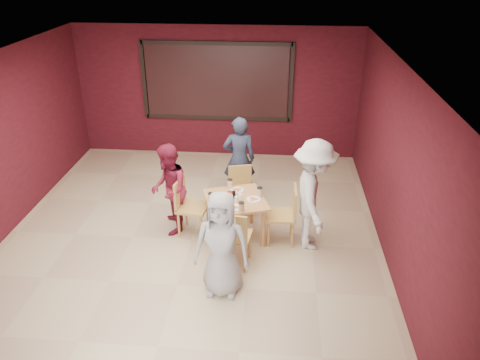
# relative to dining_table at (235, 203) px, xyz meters

# --- Properties ---
(floor) EXTENTS (7.00, 7.00, 0.00)m
(floor) POSITION_rel_dining_table_xyz_m (-0.70, -0.14, -0.62)
(floor) COLOR tan
(floor) RESTS_ON ground
(window_blinds) EXTENTS (3.00, 0.02, 1.50)m
(window_blinds) POSITION_rel_dining_table_xyz_m (-0.70, 3.31, 1.03)
(window_blinds) COLOR black
(dining_table) EXTENTS (1.13, 1.13, 0.85)m
(dining_table) POSITION_rel_dining_table_xyz_m (0.00, 0.00, 0.00)
(dining_table) COLOR #BC7D4D
(dining_table) RESTS_ON floor
(chair_front) EXTENTS (0.51, 0.51, 0.95)m
(chair_front) POSITION_rel_dining_table_xyz_m (0.04, -0.77, -0.09)
(chair_front) COLOR #AD8343
(chair_front) RESTS_ON floor
(chair_back) EXTENTS (0.48, 0.48, 0.83)m
(chair_back) POSITION_rel_dining_table_xyz_m (0.02, 0.85, -0.15)
(chair_back) COLOR #AD8343
(chair_back) RESTS_ON floor
(chair_left) EXTENTS (0.52, 0.52, 0.95)m
(chair_left) POSITION_rel_dining_table_xyz_m (-0.77, 0.09, -0.09)
(chair_left) COLOR #AD8343
(chair_left) RESTS_ON floor
(chair_right) EXTENTS (0.47, 0.47, 0.94)m
(chair_right) POSITION_rel_dining_table_xyz_m (0.79, -0.04, -0.09)
(chair_right) COLOR #AD8343
(chair_right) RESTS_ON floor
(diner_front) EXTENTS (0.77, 0.53, 1.50)m
(diner_front) POSITION_rel_dining_table_xyz_m (-0.05, -1.31, 0.13)
(diner_front) COLOR #9E9E9E
(diner_front) RESTS_ON floor
(diner_back) EXTENTS (0.62, 0.45, 1.58)m
(diner_back) POSITION_rel_dining_table_xyz_m (-0.05, 1.31, 0.17)
(diner_back) COLOR #293149
(diner_back) RESTS_ON floor
(diner_left) EXTENTS (0.70, 0.83, 1.50)m
(diner_left) POSITION_rel_dining_table_xyz_m (-1.07, 0.13, 0.13)
(diner_left) COLOR maroon
(diner_left) RESTS_ON floor
(diner_right) EXTENTS (0.72, 1.17, 1.76)m
(diner_right) POSITION_rel_dining_table_xyz_m (1.18, -0.11, 0.26)
(diner_right) COLOR silver
(diner_right) RESTS_ON floor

